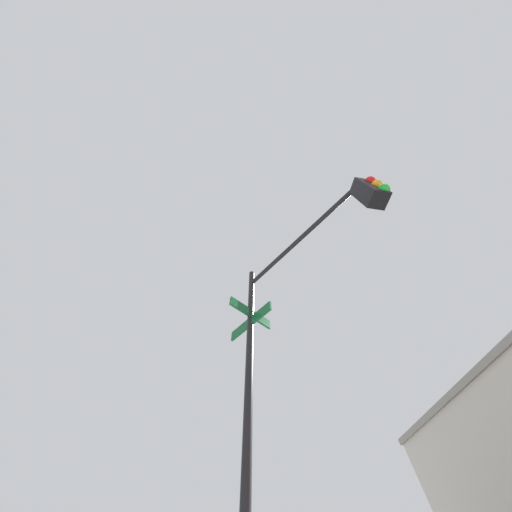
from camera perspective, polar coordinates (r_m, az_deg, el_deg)
The scene contains 1 object.
traffic_signal_near at distance 3.75m, azimuth 11.71°, elevation -7.91°, with size 3.17×2.18×6.19m.
Camera 1 is at (-3.89, -7.19, 1.55)m, focal length 16.46 mm.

